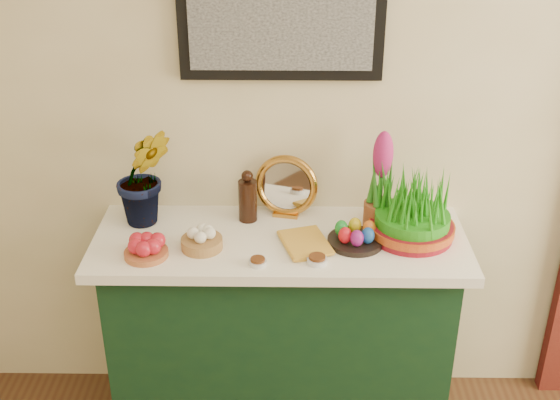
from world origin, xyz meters
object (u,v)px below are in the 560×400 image
Objects in this scene: mirror at (286,187)px; wheatgrass_sabzeh at (413,209)px; book at (285,246)px; hyacinth_green at (143,161)px; sideboard at (280,336)px.

wheatgrass_sabzeh reaches higher than mirror.
mirror is 1.22× the size of book.
mirror is 0.29m from book.
hyacinth_green is 0.62m from book.
sideboard is at bearing -179.06° from wheatgrass_sabzeh.
mirror is at bearing 159.84° from wheatgrass_sabzeh.
mirror is 0.50m from wheatgrass_sabzeh.
mirror is at bearing 71.92° from book.
mirror reaches higher than book.
book is at bearing -168.27° from wheatgrass_sabzeh.
book is at bearing -35.51° from hyacinth_green.
wheatgrass_sabzeh reaches higher than book.
sideboard is at bearing 83.58° from book.
book is at bearing -79.16° from sideboard.
mirror is 0.80× the size of wheatgrass_sabzeh.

